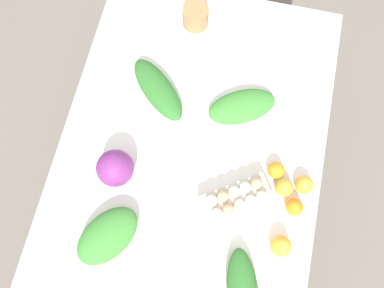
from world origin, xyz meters
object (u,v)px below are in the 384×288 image
egg_carton (236,199)px  paper_bag (196,16)px  greens_bunch_beet_tops (242,107)px  orange_1 (294,207)px  orange_0 (276,170)px  greens_bunch_scallion (158,89)px  orange_2 (304,185)px  orange_4 (284,187)px  greens_bunch_kale (108,235)px  orange_3 (281,246)px  cabbage_purple (115,168)px

egg_carton → paper_bag: paper_bag is taller
greens_bunch_beet_tops → orange_1: greens_bunch_beet_tops is taller
orange_0 → greens_bunch_scallion: bearing=-113.4°
orange_1 → orange_2: (-0.09, 0.02, 0.00)m
paper_bag → orange_4: bearing=37.0°
greens_bunch_kale → orange_1: greens_bunch_kale is taller
orange_1 → greens_bunch_beet_tops: bearing=-143.0°
greens_bunch_beet_tops → orange_2: 0.39m
paper_bag → greens_bunch_scallion: paper_bag is taller
orange_2 → orange_4: 0.08m
greens_bunch_kale → orange_2: size_ratio=3.64×
orange_3 → orange_0: bearing=-167.6°
egg_carton → orange_1: bearing=-27.9°
cabbage_purple → orange_2: bearing=98.1°
egg_carton → greens_bunch_kale: size_ratio=1.12×
paper_bag → greens_bunch_beet_tops: bearing=37.0°
paper_bag → greens_bunch_kale: bearing=-6.7°
cabbage_purple → orange_1: (-0.01, 0.68, -0.04)m
egg_carton → paper_bag: 0.79m
orange_4 → paper_bag: bearing=-143.0°
cabbage_purple → greens_bunch_kale: cabbage_purple is taller
greens_bunch_scallion → greens_bunch_beet_tops: bearing=90.4°
cabbage_purple → greens_bunch_kale: 0.24m
paper_bag → greens_bunch_beet_tops: paper_bag is taller
greens_bunch_scallion → orange_3: bearing=49.4°
orange_2 → egg_carton: bearing=-65.1°
paper_bag → egg_carton: bearing=23.4°
cabbage_purple → orange_4: bearing=96.6°
orange_1 → orange_2: 0.09m
greens_bunch_beet_tops → orange_1: (0.35, 0.26, -0.00)m
paper_bag → orange_2: bearing=42.1°
egg_carton → greens_bunch_kale: egg_carton is taller
cabbage_purple → greens_bunch_kale: size_ratio=0.56×
orange_2 → orange_3: (0.24, -0.05, 0.00)m
paper_bag → orange_3: bearing=30.5°
greens_bunch_scallion → greens_bunch_kale: 0.60m
greens_bunch_kale → orange_0: greens_bunch_kale is taller
greens_bunch_beet_tops → greens_bunch_scallion: greens_bunch_scallion is taller
cabbage_purple → greens_bunch_scallion: (-0.36, 0.07, -0.03)m
orange_4 → cabbage_purple: bearing=-83.4°
paper_bag → orange_4: size_ratio=1.63×
greens_bunch_beet_tops → orange_4: orange_4 is taller
greens_bunch_scallion → orange_1: 0.70m
cabbage_purple → egg_carton: bearing=88.5°
paper_bag → orange_4: paper_bag is taller
greens_bunch_kale → orange_0: size_ratio=3.83×
cabbage_purple → greens_bunch_scallion: 0.37m
orange_2 → orange_3: 0.25m
orange_2 → orange_4: size_ratio=1.01×
cabbage_purple → egg_carton: 0.46m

